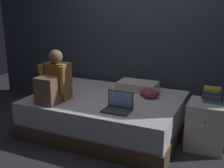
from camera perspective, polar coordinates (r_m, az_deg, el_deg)
The scene contains 9 objects.
ground_plane at distance 3.61m, azimuth -0.27°, elevation -11.67°, with size 8.00×8.00×0.00m, color #2D2D33.
wall_back at distance 4.34m, azimuth 6.51°, elevation 11.48°, with size 5.60×0.10×2.70m, color #383D4C.
bed at distance 3.84m, azimuth -1.11°, elevation -6.08°, with size 2.00×1.50×0.48m.
nightstand at distance 3.54m, azimuth 18.75°, elevation -8.01°, with size 0.44×0.46×0.57m.
person_sitting at distance 3.62m, azimuth -11.80°, elevation 0.45°, with size 0.39×0.44×0.66m.
laptop at distance 3.25m, azimuth 1.28°, elevation -4.52°, with size 0.32×0.23×0.22m.
pillow at distance 4.03m, azimuth 5.27°, elevation -0.45°, with size 0.56×0.36×0.13m, color beige.
book_stack at distance 3.46m, azimuth 20.02°, elevation -2.11°, with size 0.24×0.16×0.17m.
clothes_pile at distance 3.78m, azimuth 7.83°, elevation -1.81°, with size 0.27×0.32×0.12m.
Camera 1 is at (1.35, -2.91, 1.65)m, focal length 44.56 mm.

